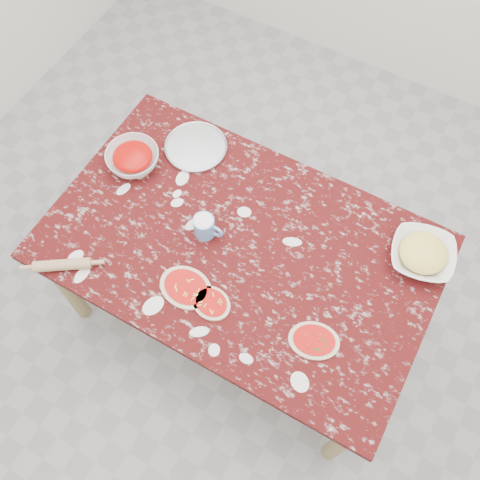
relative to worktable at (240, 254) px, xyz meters
name	(u,v)px	position (x,y,z in m)	size (l,w,h in m)	color
ground	(240,309)	(0.00, 0.00, -0.67)	(4.00, 4.00, 0.00)	gray
worktable	(240,254)	(0.00, 0.00, 0.00)	(1.60, 1.00, 0.75)	#3C0B0B
pizza_tray	(196,147)	(-0.42, 0.34, 0.09)	(0.28, 0.28, 0.01)	#B2B2B7
sauce_bowl	(133,159)	(-0.62, 0.13, 0.12)	(0.24, 0.24, 0.07)	white
cheese_bowl	(422,255)	(0.67, 0.31, 0.11)	(0.26, 0.26, 0.06)	white
flour_mug	(205,227)	(-0.15, -0.02, 0.14)	(0.13, 0.09, 0.10)	#6194D9
pizza_left	(186,287)	(-0.09, -0.27, 0.09)	(0.23, 0.18, 0.02)	beige
pizza_mid	(211,303)	(0.03, -0.28, 0.09)	(0.18, 0.16, 0.02)	beige
pizza_right	(314,341)	(0.44, -0.22, 0.09)	(0.23, 0.20, 0.02)	beige
rolling_pin	(62,265)	(-0.57, -0.44, 0.11)	(0.05, 0.05, 0.23)	tan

